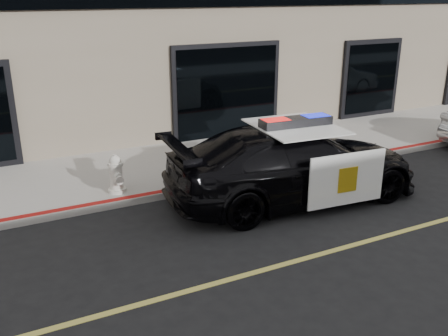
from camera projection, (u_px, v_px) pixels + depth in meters
name	position (u px, v px, depth m)	size (l,w,h in m)	color
ground	(434.00, 223.00, 9.74)	(120.00, 120.00, 0.00)	black
sidewalk_n	(285.00, 148.00, 14.13)	(60.00, 3.50, 0.15)	gray
police_car	(294.00, 163.00, 10.61)	(3.12, 5.90, 1.82)	black
fire_hydrant	(116.00, 175.00, 10.70)	(0.39, 0.54, 0.85)	silver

